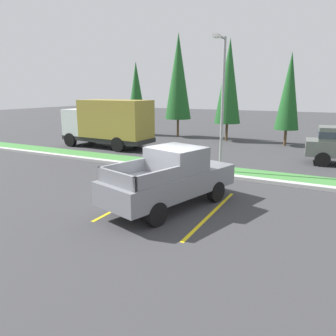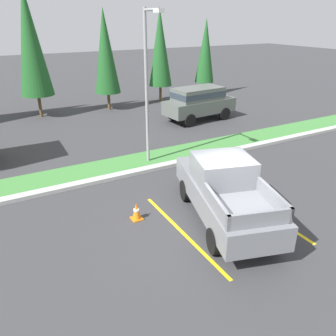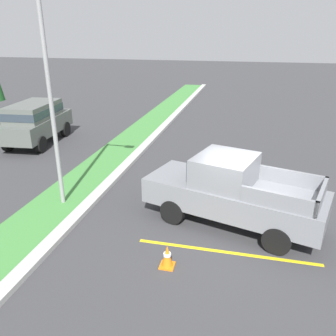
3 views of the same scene
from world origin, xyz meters
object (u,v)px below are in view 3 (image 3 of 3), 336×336
(pickup_truck_main, at_px, (232,192))
(suv_distant, at_px, (36,120))
(traffic_cone, at_px, (167,256))
(street_light, at_px, (54,91))

(pickup_truck_main, distance_m, suv_distant, 11.72)
(suv_distant, bearing_deg, traffic_cone, -133.07)
(suv_distant, distance_m, traffic_cone, 12.15)
(pickup_truck_main, bearing_deg, traffic_cone, 151.63)
(street_light, bearing_deg, traffic_cone, -121.30)
(traffic_cone, bearing_deg, pickup_truck_main, -28.37)
(pickup_truck_main, height_order, street_light, street_light)
(suv_distant, height_order, street_light, street_light)
(street_light, bearing_deg, suv_distant, 39.57)
(suv_distant, relative_size, traffic_cone, 7.91)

